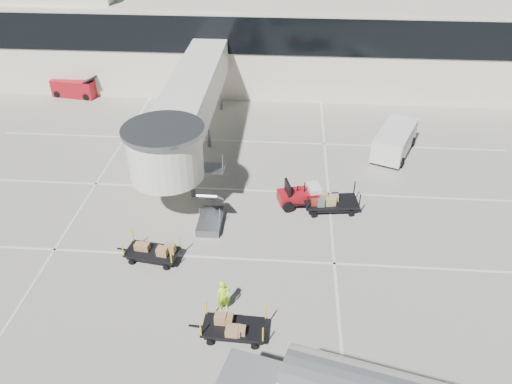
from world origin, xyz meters
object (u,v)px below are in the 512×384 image
at_px(baggage_tug, 300,195).
at_px(belt_loader, 75,88).
at_px(box_cart_near, 234,328).
at_px(box_cart_far, 152,252).
at_px(ground_worker, 223,296).
at_px(minivan, 395,138).
at_px(suitcase_cart, 331,202).

height_order(baggage_tug, belt_loader, belt_loader).
distance_m(baggage_tug, box_cart_near, 11.51).
distance_m(box_cart_near, belt_loader, 32.84).
height_order(box_cart_far, belt_loader, belt_loader).
xyz_separation_m(ground_worker, minivan, (10.87, 16.90, 0.29)).
height_order(box_cart_near, ground_worker, ground_worker).
bearing_deg(minivan, baggage_tug, -111.00).
relative_size(box_cart_far, belt_loader, 0.80).
bearing_deg(suitcase_cart, baggage_tug, 157.57).
bearing_deg(suitcase_cart, ground_worker, -129.88).
bearing_deg(ground_worker, baggage_tug, 47.48).
xyz_separation_m(suitcase_cart, box_cart_far, (-10.17, -5.51, -0.05)).
relative_size(baggage_tug, box_cart_far, 0.81).
relative_size(suitcase_cart, ground_worker, 2.28).
relative_size(baggage_tug, ground_worker, 1.59).
xyz_separation_m(suitcase_cart, minivan, (5.15, 7.92, 0.65)).
xyz_separation_m(ground_worker, belt_loader, (-17.40, 25.84, -0.13)).
bearing_deg(belt_loader, baggage_tug, -28.85).
bearing_deg(baggage_tug, suitcase_cart, -31.20).
distance_m(box_cart_near, box_cart_far, 7.19).
distance_m(suitcase_cart, minivan, 9.47).
distance_m(baggage_tug, box_cart_far, 10.17).
bearing_deg(box_cart_near, minivan, 63.30).
bearing_deg(ground_worker, minivan, 36.13).
distance_m(ground_worker, belt_loader, 31.15).
distance_m(suitcase_cart, belt_loader, 28.62).
bearing_deg(ground_worker, box_cart_far, 120.94).
bearing_deg(box_cart_near, belt_loader, 125.60).
height_order(minivan, belt_loader, belt_loader).
xyz_separation_m(box_cart_near, belt_loader, (-18.08, 27.41, 0.27)).
bearing_deg(box_cart_near, baggage_tug, 76.80).
height_order(baggage_tug, ground_worker, ground_worker).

